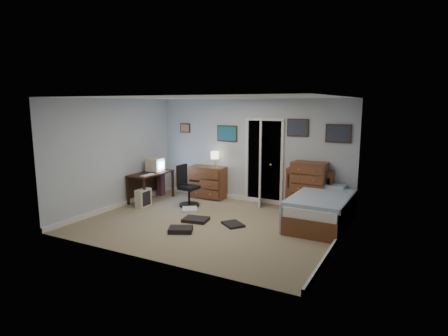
{
  "coord_description": "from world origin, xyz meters",
  "views": [
    {
      "loc": [
        3.64,
        -6.28,
        2.39
      ],
      "look_at": [
        0.15,
        0.3,
        1.1
      ],
      "focal_mm": 30.0,
      "sensor_mm": 36.0,
      "label": 1
    }
  ],
  "objects_px": {
    "low_dresser": "(208,182)",
    "tall_dresser": "(309,187)",
    "computer_desk": "(148,179)",
    "office_chair": "(187,190)",
    "bed": "(322,209)"
  },
  "relations": [
    {
      "from": "bed",
      "to": "office_chair",
      "type": "bearing_deg",
      "value": -177.22
    },
    {
      "from": "computer_desk",
      "to": "low_dresser",
      "type": "height_order",
      "value": "low_dresser"
    },
    {
      "from": "office_chair",
      "to": "low_dresser",
      "type": "xyz_separation_m",
      "value": [
        0.05,
        0.89,
        0.03
      ]
    },
    {
      "from": "low_dresser",
      "to": "computer_desk",
      "type": "bearing_deg",
      "value": -146.76
    },
    {
      "from": "low_dresser",
      "to": "tall_dresser",
      "type": "relative_size",
      "value": 0.82
    },
    {
      "from": "tall_dresser",
      "to": "bed",
      "type": "bearing_deg",
      "value": -56.01
    },
    {
      "from": "tall_dresser",
      "to": "bed",
      "type": "xyz_separation_m",
      "value": [
        0.47,
        -0.74,
        -0.25
      ]
    },
    {
      "from": "tall_dresser",
      "to": "bed",
      "type": "distance_m",
      "value": 0.91
    },
    {
      "from": "low_dresser",
      "to": "tall_dresser",
      "type": "bearing_deg",
      "value": -4.3
    },
    {
      "from": "computer_desk",
      "to": "tall_dresser",
      "type": "bearing_deg",
      "value": 11.76
    },
    {
      "from": "computer_desk",
      "to": "tall_dresser",
      "type": "height_order",
      "value": "tall_dresser"
    },
    {
      "from": "bed",
      "to": "computer_desk",
      "type": "bearing_deg",
      "value": -177.7
    },
    {
      "from": "computer_desk",
      "to": "bed",
      "type": "xyz_separation_m",
      "value": [
        4.27,
        0.13,
        -0.23
      ]
    },
    {
      "from": "office_chair",
      "to": "tall_dresser",
      "type": "bearing_deg",
      "value": 21.14
    },
    {
      "from": "computer_desk",
      "to": "office_chair",
      "type": "bearing_deg",
      "value": -0.72
    }
  ]
}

